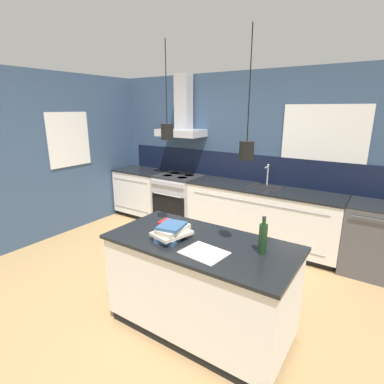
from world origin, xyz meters
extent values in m
plane|color=tan|center=(0.00, 0.00, 0.00)|extent=(16.00, 16.00, 0.00)
cube|color=#354C6B|center=(0.00, 2.03, 1.30)|extent=(5.60, 0.06, 2.60)
cube|color=black|center=(0.00, 1.99, 1.12)|extent=(4.42, 0.02, 0.43)
cube|color=white|center=(1.25, 1.99, 1.62)|extent=(1.12, 0.01, 0.96)
cube|color=black|center=(1.25, 1.99, 1.62)|extent=(1.04, 0.01, 0.88)
cube|color=#B5B5BA|center=(-1.00, 1.77, 1.64)|extent=(0.80, 0.46, 0.12)
cube|color=#B5B5BA|center=(-1.00, 1.86, 2.15)|extent=(0.26, 0.20, 0.90)
cylinder|color=black|center=(0.36, -0.33, 2.26)|extent=(0.01, 0.01, 0.68)
cylinder|color=black|center=(0.36, -0.33, 1.85)|extent=(0.11, 0.11, 0.14)
sphere|color=#F9D18C|center=(0.36, -0.33, 1.85)|extent=(0.06, 0.06, 0.06)
cylinder|color=black|center=(1.15, -0.38, 2.21)|extent=(0.01, 0.01, 0.79)
cylinder|color=black|center=(1.15, -0.38, 1.74)|extent=(0.11, 0.11, 0.14)
sphere|color=#F9D18C|center=(1.15, -0.38, 1.74)|extent=(0.06, 0.06, 0.06)
cube|color=#354C6B|center=(-2.43, 0.70, 1.30)|extent=(0.06, 3.80, 2.60)
cube|color=white|center=(-2.39, 0.55, 1.55)|extent=(0.01, 0.76, 0.88)
cube|color=black|center=(-2.39, 0.55, 1.55)|extent=(0.01, 0.68, 0.80)
cube|color=black|center=(-1.88, 1.72, 0.04)|extent=(0.93, 0.56, 0.09)
cube|color=white|center=(-1.88, 1.69, 0.48)|extent=(0.96, 0.62, 0.79)
cube|color=gray|center=(-1.88, 1.38, 0.76)|extent=(0.84, 0.01, 0.01)
cube|color=gray|center=(-1.88, 1.38, 0.21)|extent=(0.84, 0.01, 0.01)
cube|color=black|center=(-1.88, 1.69, 0.90)|extent=(0.98, 0.64, 0.03)
cube|color=black|center=(0.54, 1.72, 0.04)|extent=(2.22, 0.56, 0.09)
cube|color=white|center=(0.54, 1.69, 0.48)|extent=(2.29, 0.62, 0.79)
cube|color=gray|center=(0.54, 1.38, 0.76)|extent=(2.01, 0.01, 0.01)
cube|color=gray|center=(0.54, 1.38, 0.21)|extent=(2.01, 0.01, 0.01)
cube|color=black|center=(0.54, 1.69, 0.90)|extent=(2.31, 0.64, 0.03)
cube|color=#262628|center=(0.54, 1.74, 0.91)|extent=(0.48, 0.34, 0.01)
cylinder|color=#B5B5BA|center=(0.54, 1.87, 1.07)|extent=(0.02, 0.02, 0.31)
sphere|color=#B5B5BA|center=(0.54, 1.87, 1.22)|extent=(0.03, 0.03, 0.03)
cylinder|color=#B5B5BA|center=(0.54, 1.81, 1.20)|extent=(0.02, 0.12, 0.02)
cube|color=#B5B5BA|center=(-1.00, 1.69, 0.43)|extent=(0.79, 0.62, 0.87)
cube|color=black|center=(-1.00, 1.37, 0.40)|extent=(0.68, 0.02, 0.44)
cylinder|color=#B5B5BA|center=(-1.00, 1.35, 0.63)|extent=(0.59, 0.02, 0.02)
cube|color=#B5B5BA|center=(-1.00, 1.37, 0.82)|extent=(0.68, 0.02, 0.07)
cube|color=#2D2D30|center=(-1.00, 1.69, 0.89)|extent=(0.79, 0.60, 0.04)
cylinder|color=black|center=(-1.16, 1.80, 0.91)|extent=(0.17, 0.17, 0.00)
cylinder|color=black|center=(-0.85, 1.80, 0.91)|extent=(0.17, 0.17, 0.00)
cylinder|color=black|center=(-1.16, 1.58, 0.91)|extent=(0.17, 0.17, 0.00)
cylinder|color=black|center=(-0.85, 1.58, 0.91)|extent=(0.17, 0.17, 0.00)
cube|color=#4C4C51|center=(1.99, 1.69, 0.45)|extent=(0.61, 0.62, 0.89)
cube|color=black|center=(1.99, 1.69, 0.90)|extent=(0.61, 0.62, 0.02)
cylinder|color=#4C4C51|center=(1.99, 1.36, 0.82)|extent=(0.46, 0.02, 0.02)
cube|color=black|center=(0.76, -0.39, 0.04)|extent=(1.58, 0.75, 0.09)
cube|color=white|center=(0.76, -0.39, 0.48)|extent=(1.65, 0.78, 0.79)
cube|color=black|center=(0.76, -0.39, 0.90)|extent=(1.70, 0.83, 0.03)
cylinder|color=#193319|center=(1.29, -0.30, 1.03)|extent=(0.07, 0.07, 0.25)
cylinder|color=#193319|center=(1.29, -0.30, 1.19)|extent=(0.03, 0.03, 0.06)
cylinder|color=#262628|center=(1.29, -0.30, 1.22)|extent=(0.03, 0.03, 0.01)
cube|color=#335684|center=(0.51, -0.51, 0.93)|extent=(0.24, 0.30, 0.04)
cube|color=beige|center=(0.52, -0.50, 0.97)|extent=(0.32, 0.37, 0.03)
cube|color=beige|center=(0.52, -0.48, 1.00)|extent=(0.19, 0.31, 0.04)
cube|color=#335684|center=(0.52, -0.49, 1.04)|extent=(0.24, 0.28, 0.03)
cube|color=red|center=(0.41, -0.37, 0.96)|extent=(0.21, 0.14, 0.10)
cube|color=white|center=(0.41, -0.44, 0.96)|extent=(0.13, 0.01, 0.05)
cube|color=silver|center=(0.90, -0.56, 0.91)|extent=(0.38, 0.32, 0.01)
camera|label=1|loc=(2.04, -2.46, 2.04)|focal=28.00mm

